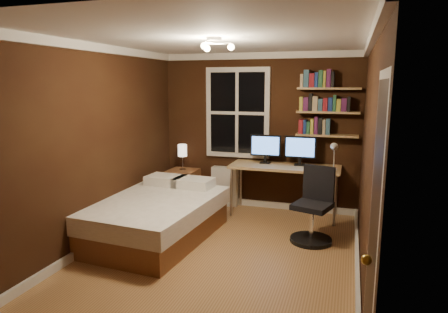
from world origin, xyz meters
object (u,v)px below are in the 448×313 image
(desk_lamp, at_px, (334,156))
(bedside_lamp, at_px, (183,157))
(radiator, at_px, (225,186))
(monitor_left, at_px, (265,149))
(bed, at_px, (154,217))
(monitor_right, at_px, (300,151))
(office_chair, at_px, (313,214))
(desk, at_px, (285,169))
(nightstand, at_px, (183,187))

(desk_lamp, bearing_deg, bedside_lamp, 173.72)
(radiator, distance_m, monitor_left, 0.99)
(bed, xyz_separation_m, desk_lamp, (2.21, 1.25, 0.72))
(desk_lamp, bearing_deg, monitor_right, 151.89)
(bedside_lamp, xyz_separation_m, office_chair, (2.26, -1.00, -0.44))
(desk, bearing_deg, bed, -135.96)
(monitor_right, bearing_deg, bedside_lamp, -179.94)
(desk, height_order, desk_lamp, desk_lamp)
(bed, distance_m, desk_lamp, 2.64)
(desk, distance_m, monitor_left, 0.44)
(bed, relative_size, office_chair, 2.12)
(radiator, relative_size, desk_lamp, 1.48)
(desk, height_order, monitor_right, monitor_right)
(nightstand, bearing_deg, bed, -78.88)
(radiator, relative_size, monitor_right, 1.36)
(bedside_lamp, bearing_deg, monitor_left, 0.08)
(office_chair, bearing_deg, bedside_lamp, 173.09)
(bed, height_order, desk, desk)
(monitor_right, distance_m, office_chair, 1.23)
(desk, relative_size, monitor_right, 3.45)
(bedside_lamp, distance_m, radiator, 0.86)
(bed, relative_size, desk_lamp, 4.70)
(nightstand, relative_size, desk_lamp, 1.33)
(monitor_left, height_order, monitor_right, same)
(desk, xyz_separation_m, office_chair, (0.53, -0.92, -0.36))
(monitor_left, bearing_deg, office_chair, -49.68)
(radiator, bearing_deg, monitor_right, -6.06)
(bed, distance_m, radiator, 1.72)
(desk, xyz_separation_m, monitor_right, (0.21, 0.08, 0.29))
(monitor_right, bearing_deg, office_chair, -72.57)
(radiator, bearing_deg, nightstand, -169.24)
(nightstand, relative_size, office_chair, 0.60)
(desk, bearing_deg, office_chair, -60.10)
(office_chair, bearing_deg, radiator, 160.89)
(monitor_left, relative_size, monitor_right, 1.00)
(nightstand, xyz_separation_m, monitor_left, (1.41, 0.00, 0.72))
(nightstand, bearing_deg, office_chair, -21.93)
(nightstand, xyz_separation_m, desk, (1.73, -0.08, 0.43))
(bed, distance_m, bedside_lamp, 1.62)
(desk, relative_size, monitor_left, 3.45)
(desk, height_order, office_chair, office_chair)
(nightstand, distance_m, monitor_left, 1.58)
(bed, distance_m, desk, 2.12)
(bed, bearing_deg, desk_lamp, 33.72)
(radiator, distance_m, desk, 1.13)
(desk_lamp, bearing_deg, bed, -150.54)
(radiator, distance_m, desk_lamp, 1.92)
(nightstand, relative_size, bedside_lamp, 1.35)
(nightstand, distance_m, monitor_right, 2.08)
(desk, relative_size, desk_lamp, 3.77)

